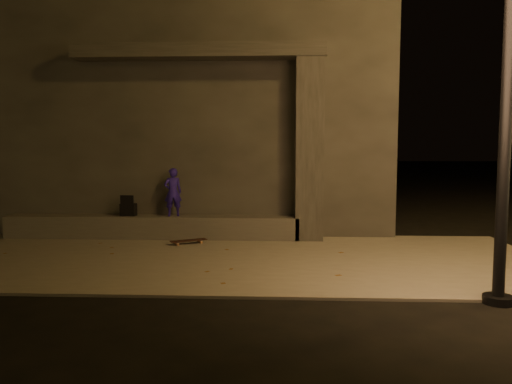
{
  "coord_description": "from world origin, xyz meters",
  "views": [
    {
      "loc": [
        1.1,
        -6.27,
        1.91
      ],
      "look_at": [
        0.72,
        2.0,
        1.15
      ],
      "focal_mm": 35.0,
      "sensor_mm": 36.0,
      "label": 1
    }
  ],
  "objects_px": {
    "backpack": "(128,209)",
    "skateboard": "(189,241)",
    "column": "(309,150)",
    "skateboarder": "(173,192)"
  },
  "relations": [
    {
      "from": "backpack",
      "to": "skateboard",
      "type": "relative_size",
      "value": 0.61
    },
    {
      "from": "backpack",
      "to": "skateboard",
      "type": "height_order",
      "value": "backpack"
    },
    {
      "from": "column",
      "to": "skateboarder",
      "type": "bearing_deg",
      "value": 180.0
    },
    {
      "from": "backpack",
      "to": "skateboard",
      "type": "bearing_deg",
      "value": -21.79
    },
    {
      "from": "column",
      "to": "backpack",
      "type": "xyz_separation_m",
      "value": [
        -3.69,
        -0.0,
        -1.2
      ]
    },
    {
      "from": "skateboarder",
      "to": "skateboard",
      "type": "bearing_deg",
      "value": 103.91
    },
    {
      "from": "backpack",
      "to": "skateboarder",
      "type": "bearing_deg",
      "value": 3.8
    },
    {
      "from": "column",
      "to": "skateboarder",
      "type": "height_order",
      "value": "column"
    },
    {
      "from": "skateboarder",
      "to": "skateboard",
      "type": "height_order",
      "value": "skateboarder"
    },
    {
      "from": "column",
      "to": "backpack",
      "type": "distance_m",
      "value": 3.88
    }
  ]
}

